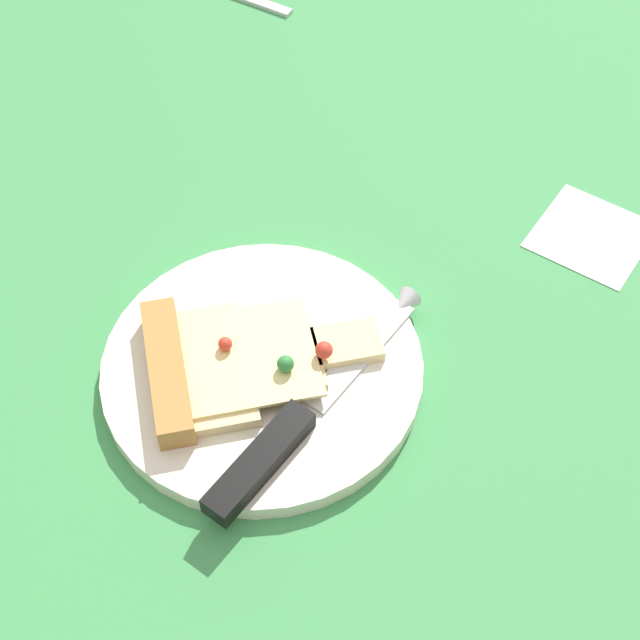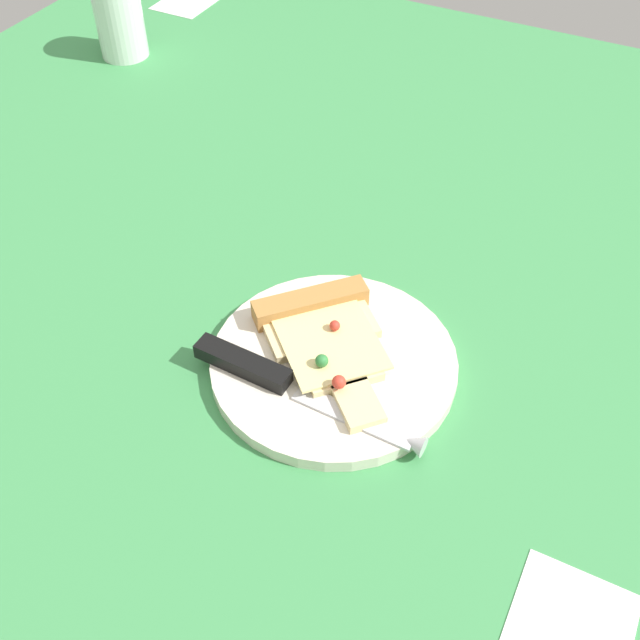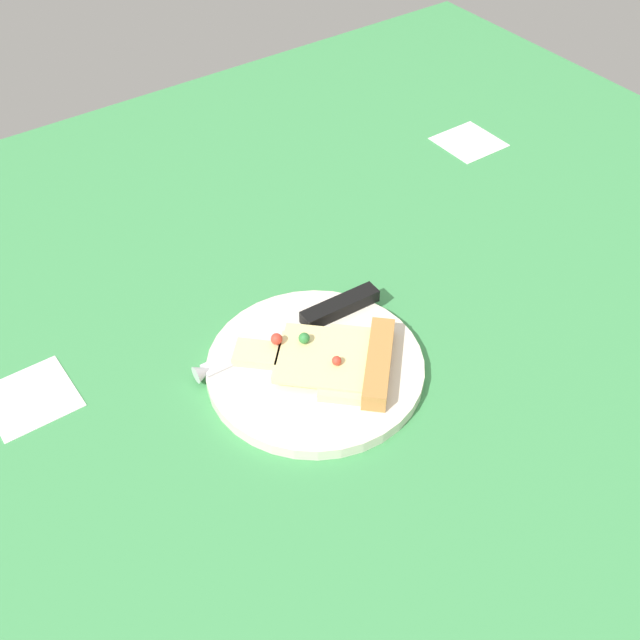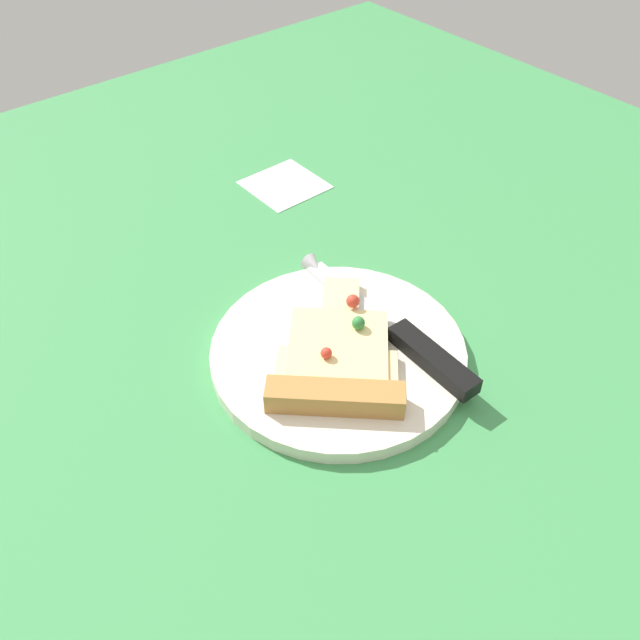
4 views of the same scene
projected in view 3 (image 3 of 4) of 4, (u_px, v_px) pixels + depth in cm
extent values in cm
cube|color=#3D8C4C|center=(393.00, 397.00, 88.16)|extent=(152.03, 152.03, 3.00)
cube|color=white|center=(31.00, 399.00, 86.17)|extent=(9.00, 9.00, 0.20)
cube|color=white|center=(469.00, 143.00, 123.95)|extent=(9.00, 9.00, 0.20)
cylinder|color=silver|center=(315.00, 368.00, 88.37)|extent=(24.29, 24.29, 1.44)
cube|color=beige|center=(351.00, 364.00, 87.11)|extent=(12.11, 11.92, 1.00)
cube|color=beige|center=(302.00, 359.00, 87.67)|extent=(9.08, 9.02, 1.00)
cube|color=beige|center=(257.00, 354.00, 88.19)|extent=(6.19, 6.25, 1.00)
cube|color=#EDD88C|center=(324.00, 357.00, 86.97)|extent=(13.56, 13.59, 0.30)
cube|color=#B27A3D|center=(379.00, 363.00, 86.39)|extent=(10.50, 10.14, 2.20)
sphere|color=red|center=(337.00, 361.00, 85.63)|extent=(1.06, 1.06, 1.06)
sphere|color=red|center=(277.00, 339.00, 87.82)|extent=(1.32, 1.32, 1.32)
sphere|color=#2D7A38|center=(304.00, 338.00, 87.96)|extent=(1.27, 1.27, 1.27)
cube|color=silver|center=(252.00, 350.00, 89.10)|extent=(2.47, 12.07, 0.30)
cone|color=silver|center=(204.00, 372.00, 86.75)|extent=(2.08, 2.08, 2.00)
cube|color=black|center=(340.00, 306.00, 93.37)|extent=(2.59, 10.08, 1.60)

